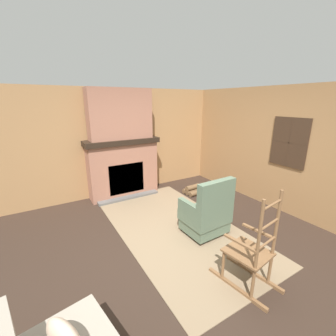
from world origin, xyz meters
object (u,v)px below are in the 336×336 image
object	(u,v)px
oil_lamp_vase	(101,137)
armchair	(207,214)
firewood_stack	(193,190)
storage_case	(124,135)
rocking_chair	(251,255)

from	to	relation	value
oil_lamp_vase	armchair	bearing A→B (deg)	23.35
armchair	firewood_stack	bearing A→B (deg)	-31.55
armchair	storage_case	xyz separation A→B (m)	(-2.35, -0.50, 1.05)
storage_case	firewood_stack	bearing A→B (deg)	58.26
rocking_chair	oil_lamp_vase	world-z (taller)	oil_lamp_vase
armchair	storage_case	distance (m)	2.62
armchair	oil_lamp_vase	bearing A→B (deg)	21.43
armchair	rocking_chair	size ratio (longest dim) A/B	0.81
rocking_chair	oil_lamp_vase	distance (m)	3.67
rocking_chair	storage_case	xyz separation A→B (m)	(-3.45, -0.24, 1.00)
firewood_stack	oil_lamp_vase	bearing A→B (deg)	-114.18
firewood_stack	rocking_chair	bearing A→B (deg)	-23.19
oil_lamp_vase	storage_case	size ratio (longest dim) A/B	1.08
armchair	oil_lamp_vase	world-z (taller)	oil_lamp_vase
rocking_chair	storage_case	bearing A→B (deg)	-4.40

